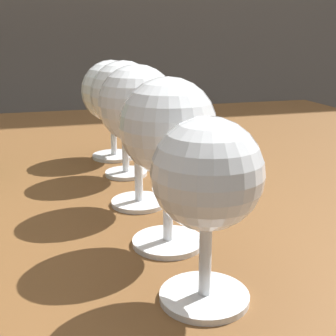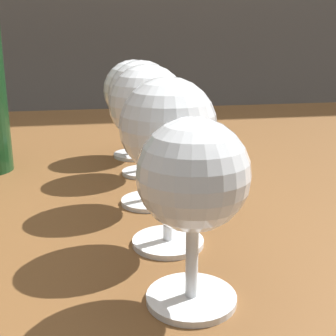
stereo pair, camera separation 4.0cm
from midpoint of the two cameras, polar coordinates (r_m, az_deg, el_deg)
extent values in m
cube|color=brown|center=(0.68, -4.94, -0.74)|extent=(1.30, 0.99, 0.03)
cylinder|color=brown|center=(1.40, 18.90, -9.49)|extent=(0.06, 0.06, 0.75)
cylinder|color=white|center=(0.35, 6.30, -15.64)|extent=(0.07, 0.07, 0.00)
cylinder|color=white|center=(0.33, 6.50, -10.46)|extent=(0.01, 0.01, 0.07)
sphere|color=white|center=(0.31, 6.84, -0.86)|extent=(0.08, 0.08, 0.08)
ellipsoid|color=#470A16|center=(0.31, 6.84, -0.81)|extent=(0.07, 0.07, 0.04)
cylinder|color=white|center=(0.43, 2.73, -9.08)|extent=(0.07, 0.07, 0.00)
cylinder|color=white|center=(0.41, 2.80, -3.90)|extent=(0.01, 0.01, 0.08)
sphere|color=white|center=(0.39, 2.94, 5.10)|extent=(0.08, 0.08, 0.08)
ellipsoid|color=beige|center=(0.39, 2.94, 4.98)|extent=(0.07, 0.07, 0.04)
cylinder|color=white|center=(0.52, -0.16, -4.13)|extent=(0.06, 0.06, 0.00)
cylinder|color=white|center=(0.51, -0.17, 0.38)|extent=(0.01, 0.01, 0.08)
sphere|color=white|center=(0.50, -0.18, 7.87)|extent=(0.08, 0.08, 0.08)
ellipsoid|color=maroon|center=(0.50, -0.18, 7.55)|extent=(0.07, 0.07, 0.03)
cylinder|color=white|center=(0.63, -1.27, -0.53)|extent=(0.06, 0.06, 0.00)
cylinder|color=white|center=(0.62, -1.30, 2.98)|extent=(0.01, 0.01, 0.07)
sphere|color=white|center=(0.61, -1.34, 9.00)|extent=(0.09, 0.09, 0.09)
ellipsoid|color=#EACC66|center=(0.61, -1.34, 9.19)|extent=(0.08, 0.08, 0.04)
cylinder|color=white|center=(0.72, -2.43, 1.62)|extent=(0.07, 0.07, 0.00)
cylinder|color=white|center=(0.71, -2.47, 4.43)|extent=(0.01, 0.01, 0.07)
sphere|color=white|center=(0.70, -2.53, 9.46)|extent=(0.09, 0.09, 0.09)
ellipsoid|color=#380711|center=(0.70, -2.53, 9.01)|extent=(0.08, 0.08, 0.03)
camera|label=1|loc=(0.02, -87.14, 0.85)|focal=49.76mm
camera|label=2|loc=(0.02, 92.86, -0.85)|focal=49.76mm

